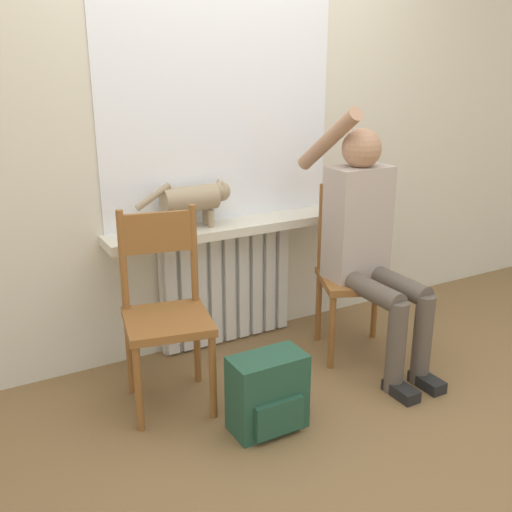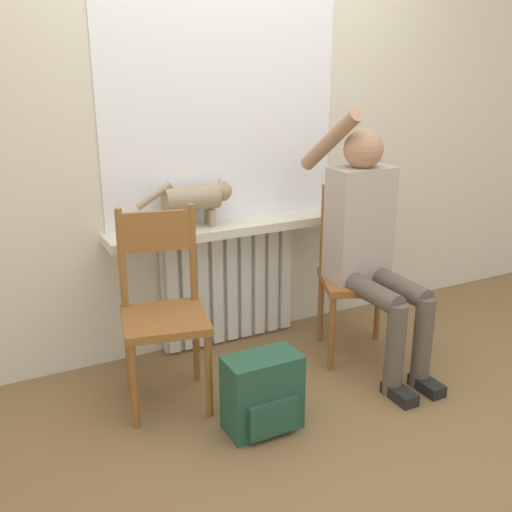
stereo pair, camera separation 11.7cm
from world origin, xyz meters
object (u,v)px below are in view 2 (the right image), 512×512
object	(u,v)px
chair_left	(163,308)
person	(370,239)
chair_right	(357,271)
cat	(196,198)
backpack	(263,394)

from	to	relation	value
chair_left	person	size ratio (longest dim) A/B	0.69
chair_right	person	bearing A→B (deg)	-75.00
person	cat	xyz separation A→B (m)	(-0.79, 0.52, 0.20)
person	cat	distance (m)	0.96
person	backpack	bearing A→B (deg)	-157.89
chair_right	backpack	xyz separation A→B (m)	(-0.84, -0.45, -0.31)
chair_right	backpack	world-z (taller)	chair_right
cat	chair_left	bearing A→B (deg)	-130.48
chair_right	backpack	distance (m)	1.00
person	backpack	size ratio (longest dim) A/B	3.84
chair_left	backpack	bearing A→B (deg)	-44.30
chair_left	cat	xyz separation A→B (m)	(0.34, 0.40, 0.43)
chair_right	cat	xyz separation A→B (m)	(-0.80, 0.41, 0.43)
chair_left	backpack	world-z (taller)	chair_left
chair_right	backpack	bearing A→B (deg)	-128.57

